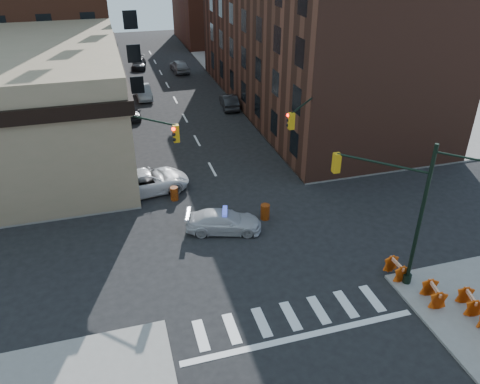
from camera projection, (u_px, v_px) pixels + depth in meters
ground at (250, 239)px, 28.64m from camera, size 140.00×140.00×0.00m
sidewalk_ne at (343, 73)px, 61.62m from camera, size 34.00×54.50×0.15m
commercial_row_ne at (307, 38)px, 47.21m from camera, size 14.00×34.00×14.00m
filler_ne at (227, 3)px, 77.67m from camera, size 16.00×16.00×12.00m
signal_pole_se at (399, 205)px, 23.22m from camera, size 5.40×5.27×8.00m
signal_pole_nw at (137, 151)px, 29.56m from camera, size 3.58×3.67×8.00m
signal_pole_ne at (308, 132)px, 32.41m from camera, size 3.67×3.58×8.00m
tree_ne_near at (245, 68)px, 50.52m from camera, size 3.00×3.00×4.85m
tree_ne_far at (226, 52)px, 57.22m from camera, size 3.00×3.00×4.85m
police_car at (224, 221)px, 29.14m from camera, size 5.07×3.15×1.37m
pickup at (146, 181)px, 33.42m from camera, size 6.42×3.66×1.69m
parked_car_wnear at (129, 110)px, 46.84m from camera, size 2.29×4.60×1.51m
parked_car_wfar at (143, 92)px, 52.23m from camera, size 1.72×4.56×1.49m
parked_car_wdeep at (139, 63)px, 63.79m from camera, size 2.41×4.74×1.32m
parked_car_enear at (229, 101)px, 49.43m from camera, size 2.00×4.57×1.46m
parked_car_efar at (179, 66)px, 61.98m from camera, size 2.21×4.89×1.63m
pedestrian_a at (91, 197)px, 30.89m from camera, size 0.76×0.54×1.95m
pedestrian_b at (91, 198)px, 30.91m from camera, size 1.14×1.08×1.87m
pedestrian_c at (36, 194)px, 31.17m from camera, size 1.16×1.19×2.00m
barrel_road at (265, 212)px, 30.43m from camera, size 0.59×0.59×1.04m
barrel_bank at (174, 194)px, 32.61m from camera, size 0.60×0.60×0.97m
barricade_se_a at (396, 269)px, 25.13m from camera, size 0.67×1.29×0.95m
barricade_se_b at (433, 294)px, 23.37m from camera, size 0.90×1.41×0.98m
barricade_se_c at (469, 302)px, 22.92m from camera, size 0.93×1.38×0.94m
barricade_nw_a at (94, 199)px, 31.61m from camera, size 1.43×0.83×1.02m
barricade_nw_b at (60, 195)px, 32.11m from camera, size 1.45×0.89×1.02m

